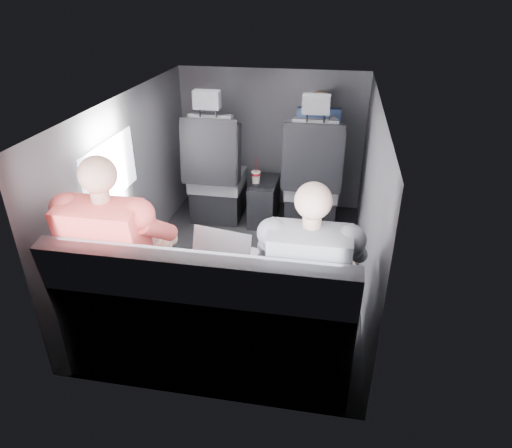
% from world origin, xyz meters
% --- Properties ---
extents(floor, '(2.60, 2.60, 0.00)m').
position_xyz_m(floor, '(0.00, 0.00, 0.00)').
color(floor, black).
rests_on(floor, ground).
extents(ceiling, '(2.60, 2.60, 0.00)m').
position_xyz_m(ceiling, '(0.00, 0.00, 1.35)').
color(ceiling, '#B2B2AD').
rests_on(ceiling, panel_back).
extents(panel_left, '(0.02, 2.60, 1.35)m').
position_xyz_m(panel_left, '(-0.90, 0.00, 0.68)').
color(panel_left, '#56565B').
rests_on(panel_left, floor).
extents(panel_right, '(0.02, 2.60, 1.35)m').
position_xyz_m(panel_right, '(0.90, 0.00, 0.68)').
color(panel_right, '#56565B').
rests_on(panel_right, floor).
extents(panel_front, '(1.80, 0.02, 1.35)m').
position_xyz_m(panel_front, '(0.00, 1.30, 0.68)').
color(panel_front, '#56565B').
rests_on(panel_front, floor).
extents(panel_back, '(1.80, 0.02, 1.35)m').
position_xyz_m(panel_back, '(0.00, -1.30, 0.68)').
color(panel_back, '#56565B').
rests_on(panel_back, floor).
extents(side_window, '(0.02, 0.75, 0.42)m').
position_xyz_m(side_window, '(-0.88, -0.30, 0.90)').
color(side_window, white).
rests_on(side_window, panel_left).
extents(seatbelt, '(0.35, 0.11, 0.59)m').
position_xyz_m(seatbelt, '(0.45, 0.67, 0.80)').
color(seatbelt, black).
rests_on(seatbelt, front_seat_right).
extents(front_seat_left, '(0.52, 0.58, 1.26)m').
position_xyz_m(front_seat_left, '(-0.45, 0.84, 0.40)').
color(front_seat_left, black).
rests_on(front_seat_left, floor).
extents(front_seat_right, '(0.52, 0.58, 1.26)m').
position_xyz_m(front_seat_right, '(0.45, 0.84, 0.40)').
color(front_seat_right, black).
rests_on(front_seat_right, floor).
extents(center_console, '(0.24, 0.48, 0.41)m').
position_xyz_m(center_console, '(0.00, 0.88, 0.20)').
color(center_console, black).
rests_on(center_console, floor).
extents(rear_bench, '(1.60, 0.57, 0.92)m').
position_xyz_m(rear_bench, '(0.00, -1.06, 0.31)').
color(rear_bench, '#5A5A5F').
rests_on(rear_bench, floor).
extents(soda_cup, '(0.09, 0.09, 0.26)m').
position_xyz_m(soda_cup, '(-0.07, 0.82, 0.47)').
color(soda_cup, white).
rests_on(soda_cup, center_console).
extents(laptop_white, '(0.40, 0.45, 0.24)m').
position_xyz_m(laptop_white, '(-0.52, -0.75, 0.63)').
color(laptop_white, white).
rests_on(laptop_white, passenger_rear_left).
extents(laptop_silver, '(0.39, 0.37, 0.25)m').
position_xyz_m(laptop_silver, '(0.04, -0.79, 0.63)').
color(laptop_silver, '#BBBBC0').
rests_on(laptop_silver, rear_bench).
extents(laptop_black, '(0.40, 0.38, 0.25)m').
position_xyz_m(laptop_black, '(0.57, -0.81, 0.63)').
color(laptop_black, black).
rests_on(laptop_black, passenger_rear_right).
extents(passenger_rear_left, '(0.55, 0.66, 1.30)m').
position_xyz_m(passenger_rear_left, '(-0.53, -0.97, 0.66)').
color(passenger_rear_left, '#35353A').
rests_on(passenger_rear_left, rear_bench).
extents(passenger_rear_right, '(0.51, 0.63, 1.24)m').
position_xyz_m(passenger_rear_right, '(0.55, -0.97, 0.63)').
color(passenger_rear_right, navy).
rests_on(passenger_rear_right, rear_bench).
extents(passenger_front_right, '(0.39, 0.39, 0.78)m').
position_xyz_m(passenger_front_right, '(0.46, 1.10, 0.75)').
color(passenger_front_right, navy).
rests_on(passenger_front_right, front_seat_right).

